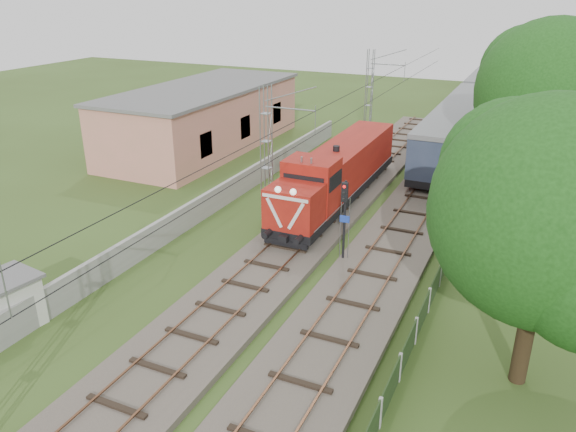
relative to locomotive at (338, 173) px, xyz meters
The scene contains 15 objects.
ground 16.14m from the locomotive, 90.00° to the right, with size 140.00×140.00×0.00m, color #354A1B.
track_main 9.21m from the locomotive, 90.00° to the right, with size 4.20×70.00×0.45m.
track_side 6.70m from the locomotive, 38.69° to the left, with size 4.20×80.00×0.45m.
catenary 5.32m from the locomotive, 126.41° to the right, with size 3.31×70.00×8.00m.
boundary_wall 7.76m from the locomotive, 148.42° to the right, with size 0.25×40.00×1.50m, color #9E9E99.
station_building 17.01m from the locomotive, 151.91° to the left, with size 8.40×20.40×5.22m.
fence 15.34m from the locomotive, 58.38° to the right, with size 0.12×32.00×1.20m.
locomotive is the anchor object (origin of this frame).
coach_rake 37.99m from the locomotive, 82.44° to the left, with size 3.08×68.73×3.56m.
signal_post 8.35m from the locomotive, 68.04° to the right, with size 0.49×0.38×4.41m.
relay_hut 20.10m from the locomotive, 111.63° to the right, with size 2.52×2.52×2.28m.
tree_a 18.63m from the locomotive, 48.84° to the right, with size 7.92×7.54×10.27m.
tree_b 13.12m from the locomotive, 18.18° to the left, with size 8.94×8.52×11.59m.
tree_c 17.03m from the locomotive, 42.80° to the left, with size 7.97×7.59×10.34m.
tree_d 26.96m from the locomotive, 61.95° to the left, with size 6.46×6.15×8.37m.
Camera 1 is at (11.19, -15.92, 13.16)m, focal length 35.00 mm.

